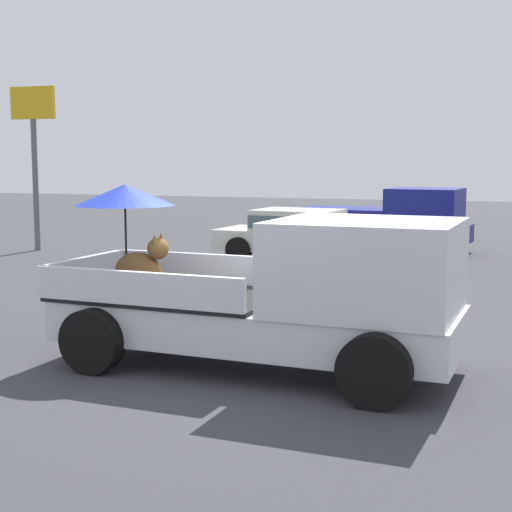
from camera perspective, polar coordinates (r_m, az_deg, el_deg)
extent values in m
plane|color=#38383D|center=(9.68, -0.05, -8.33)|extent=(80.00, 80.00, 0.00)
cylinder|color=black|center=(10.01, 11.47, -5.58)|extent=(0.81, 0.32, 0.80)
cylinder|color=black|center=(8.15, 8.86, -8.49)|extent=(0.81, 0.32, 0.80)
cylinder|color=black|center=(11.18, -6.49, -4.13)|extent=(0.81, 0.32, 0.80)
cylinder|color=black|center=(9.55, -12.16, -6.23)|extent=(0.81, 0.32, 0.80)
cube|color=silver|center=(9.54, -0.05, -5.03)|extent=(5.08, 2.03, 0.50)
cube|color=silver|center=(8.97, 8.25, -0.76)|extent=(2.19, 1.96, 1.08)
cube|color=#4C606B|center=(8.76, 14.64, 0.20)|extent=(0.14, 1.72, 0.64)
cube|color=black|center=(9.97, -6.19, -2.89)|extent=(2.88, 1.97, 0.06)
cube|color=silver|center=(10.74, -3.88, -0.89)|extent=(2.80, 0.23, 0.40)
cube|color=silver|center=(9.14, -8.95, -2.40)|extent=(2.80, 0.23, 0.40)
cube|color=silver|center=(10.63, -12.63, -1.13)|extent=(0.19, 1.84, 0.40)
ellipsoid|color=brown|center=(10.03, -8.81, -1.19)|extent=(0.69, 0.35, 0.52)
sphere|color=brown|center=(9.84, -7.35, 0.55)|extent=(0.29, 0.29, 0.28)
cone|color=brown|center=(9.89, -7.14, 1.40)|extent=(0.09, 0.09, 0.12)
cone|color=brown|center=(9.76, -7.59, 1.31)|extent=(0.09, 0.09, 0.12)
cylinder|color=black|center=(10.29, -9.71, 0.77)|extent=(0.03, 0.03, 1.15)
cone|color=#1E33B7|center=(10.23, -9.79, 4.54)|extent=(1.39, 1.39, 0.28)
cylinder|color=black|center=(22.45, 14.01, 1.38)|extent=(0.78, 0.33, 0.76)
cylinder|color=black|center=(20.59, 12.99, 0.90)|extent=(0.78, 0.33, 0.76)
cylinder|color=black|center=(23.27, 6.26, 1.76)|extent=(0.78, 0.33, 0.76)
cylinder|color=black|center=(21.49, 4.62, 1.32)|extent=(0.78, 0.33, 0.76)
cube|color=navy|center=(21.88, 9.43, 1.80)|extent=(4.96, 2.27, 0.50)
cube|color=navy|center=(21.53, 12.55, 3.64)|extent=(2.07, 1.98, 1.00)
cube|color=navy|center=(22.13, 6.96, 3.08)|extent=(2.87, 2.06, 0.40)
cylinder|color=black|center=(19.75, 8.02, 0.60)|extent=(0.68, 0.28, 0.66)
cylinder|color=black|center=(18.08, 6.41, 0.02)|extent=(0.68, 0.28, 0.66)
cylinder|color=black|center=(20.68, 0.83, 0.97)|extent=(0.68, 0.28, 0.66)
cylinder|color=black|center=(19.09, -1.30, 0.45)|extent=(0.68, 0.28, 0.66)
cube|color=silver|center=(19.33, 3.44, 1.18)|extent=(4.44, 2.15, 0.52)
cube|color=silver|center=(19.32, 3.17, 2.66)|extent=(2.24, 1.79, 0.56)
cube|color=#4C606B|center=(19.32, 3.17, 2.66)|extent=(2.19, 1.86, 0.32)
cylinder|color=#59595B|center=(22.60, -16.17, 5.11)|extent=(0.16, 0.16, 3.71)
cube|color=gold|center=(22.64, -16.38, 10.95)|extent=(1.40, 0.12, 0.90)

